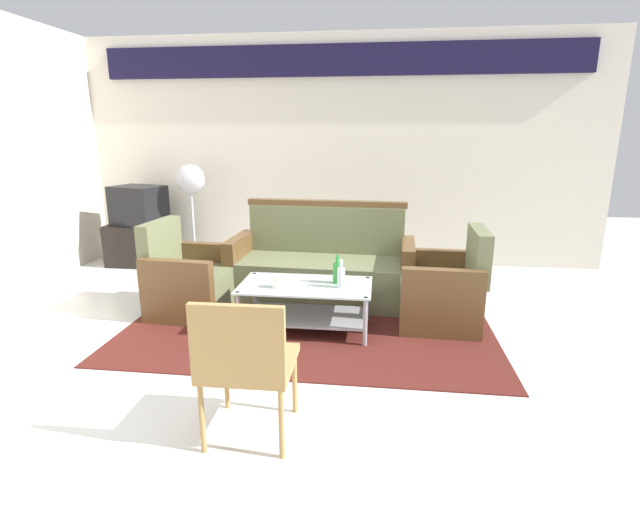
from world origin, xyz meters
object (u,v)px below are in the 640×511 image
Objects in this scene: coffee_table at (306,300)px; cup at (277,282)px; armchair_right at (443,292)px; tv_stand at (142,244)px; armchair_left at (190,282)px; bottle_green at (337,273)px; bottle_clear at (341,277)px; wicker_chair at (245,358)px; television at (139,205)px; pedestal_fan at (190,185)px; couch at (322,269)px.

coffee_table is 0.31m from cup.
armchair_right is 3.87m from tv_stand.
bottle_green is (1.39, -0.23, 0.21)m from armchair_left.
bottle_clear reaches higher than tv_stand.
armchair_right is 2.22m from wicker_chair.
television reaches higher than armchair_left.
bottle_green is 2.73m from pedestal_fan.
armchair_right reaches higher than wicker_chair.
television is at bearing -136.29° from armchair_left.
bottle_clear is at bearing -43.56° from pedestal_fan.
bottle_green is 3.19m from tv_stand.
pedestal_fan is (-1.50, 1.99, 0.55)m from cup.
wicker_chair reaches higher than bottle_green.
wicker_chair is (2.31, -3.35, 0.23)m from tv_stand.
armchair_left is 1.49m from bottle_clear.
pedestal_fan is at bearing 132.49° from coffee_table.
couch is at bearing -22.93° from tv_stand.
coffee_table is 1.38× the size of tv_stand.
pedestal_fan reaches higher than tv_stand.
bottle_clear is 1.53m from wicker_chair.
television is (-3.56, 1.53, 0.47)m from armchair_right.
armchair_right is 8.50× the size of cup.
coffee_table is (1.14, -0.30, -0.02)m from armchair_left.
wicker_chair is at bearing -102.14° from bottle_green.
armchair_left is 0.67× the size of pedestal_fan.
bottle_green is 1.02× the size of bottle_clear.
cup is at bearing 154.64° from television.
coffee_table is 1.31× the size of wicker_chair.
bottle_green is (0.22, -0.73, 0.19)m from couch.
armchair_left is at bearing 166.59° from bottle_clear.
armchair_right is 1.01× the size of wicker_chair.
television is at bearing 73.60° from tv_stand.
armchair_left reaches higher than tv_stand.
wicker_chair is (-0.09, -1.53, 0.22)m from coffee_table.
coffee_table is at bearing 26.78° from cup.
bottle_green is at bearing -42.43° from pedestal_fan.
bottle_green reaches higher than coffee_table.
television is (-2.43, 1.03, 0.44)m from couch.
wicker_chair reaches higher than coffee_table.
armchair_left reaches higher than bottle_green.
pedestal_fan is (0.67, 0.05, 0.25)m from television.
bottle_green is at bearing 110.09° from bottle_clear.
television is at bearing 146.41° from bottle_green.
pedestal_fan is 1.51× the size of wicker_chair.
television reaches higher than bottle_green.
bottle_green is at bearing 109.22° from couch.
couch reaches higher than coffee_table.
bottle_clear is at bearing 7.45° from cup.
armchair_right is 3.37m from pedestal_fan.
tv_stand is at bearing 90.00° from television.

